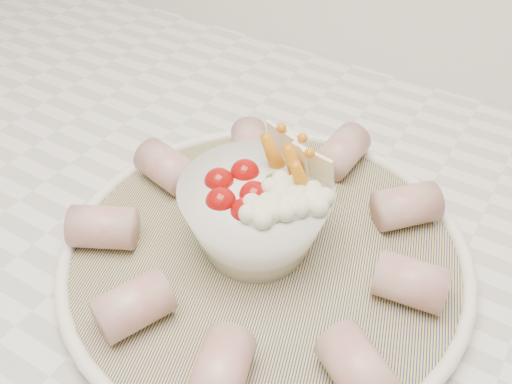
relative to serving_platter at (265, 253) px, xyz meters
The scene contains 3 objects.
serving_platter is the anchor object (origin of this frame).
veggie_bowl 0.04m from the serving_platter, 165.98° to the left, with size 0.13×0.13×0.10m.
cured_meat_rolls 0.02m from the serving_platter, behind, with size 0.31×0.32×0.04m.
Camera 1 is at (0.13, 1.10, 1.30)m, focal length 40.00 mm.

